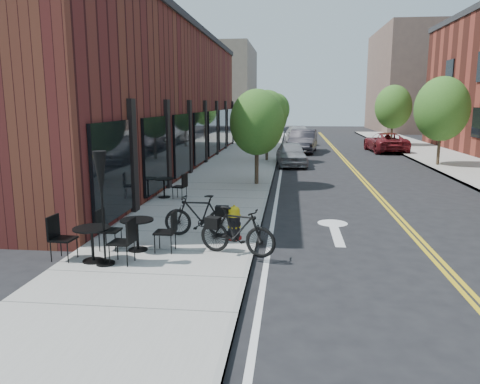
{
  "coord_description": "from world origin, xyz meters",
  "views": [
    {
      "loc": [
        0.77,
        -9.85,
        3.38
      ],
      "look_at": [
        -0.58,
        2.52,
        1.0
      ],
      "focal_mm": 35.0,
      "sensor_mm": 36.0,
      "label": 1
    }
  ],
  "objects": [
    {
      "name": "tree_near_c",
      "position": [
        -0.6,
        25.0,
        2.53
      ],
      "size": [
        2.1,
        2.1,
        3.67
      ],
      "color": "#382B1E",
      "rests_on": "sidewalk_near"
    },
    {
      "name": "bg_building_left",
      "position": [
        -8.0,
        48.0,
        5.0
      ],
      "size": [
        8.0,
        14.0,
        10.0
      ],
      "primitive_type": "cube",
      "color": "#726656",
      "rests_on": "ground"
    },
    {
      "name": "ground",
      "position": [
        0.0,
        0.0,
        0.0
      ],
      "size": [
        120.0,
        120.0,
        0.0
      ],
      "primitive_type": "plane",
      "color": "black",
      "rests_on": "ground"
    },
    {
      "name": "bistro_set_c",
      "position": [
        -3.6,
        5.81,
        0.56
      ],
      "size": [
        1.67,
        0.84,
        0.88
      ],
      "rotation": [
        0.0,
        0.0,
        -0.23
      ],
      "color": "black",
      "rests_on": "sidewalk_near"
    },
    {
      "name": "building_near",
      "position": [
        -6.5,
        14.0,
        3.5
      ],
      "size": [
        5.0,
        28.0,
        7.0
      ],
      "primitive_type": "cube",
      "color": "#4E1A19",
      "rests_on": "ground"
    },
    {
      "name": "parked_car_b",
      "position": [
        1.59,
        22.74,
        0.79
      ],
      "size": [
        2.19,
        4.93,
        1.57
      ],
      "primitive_type": "imported",
      "rotation": [
        0.0,
        0.0,
        -0.11
      ],
      "color": "black",
      "rests_on": "ground"
    },
    {
      "name": "tree_far_b",
      "position": [
        8.6,
        16.0,
        3.06
      ],
      "size": [
        2.8,
        2.8,
        4.62
      ],
      "color": "#382B1E",
      "rests_on": "sidewalk_far"
    },
    {
      "name": "tree_near_d",
      "position": [
        -0.6,
        33.0,
        2.79
      ],
      "size": [
        2.4,
        2.4,
        4.11
      ],
      "color": "#382B1E",
      "rests_on": "sidewalk_near"
    },
    {
      "name": "bg_building_right",
      "position": [
        16.0,
        50.0,
        6.0
      ],
      "size": [
        10.0,
        16.0,
        12.0
      ],
      "primitive_type": "cube",
      "color": "brown",
      "rests_on": "ground"
    },
    {
      "name": "sidewalk_near",
      "position": [
        -2.0,
        10.0,
        0.06
      ],
      "size": [
        4.0,
        70.0,
        0.12
      ],
      "primitive_type": "cube",
      "color": "#9E9B93",
      "rests_on": "ground"
    },
    {
      "name": "fire_hydrant",
      "position": [
        -0.56,
        1.05,
        0.52
      ],
      "size": [
        0.46,
        0.46,
        0.84
      ],
      "rotation": [
        0.0,
        0.0,
        -0.32
      ],
      "color": "maroon",
      "rests_on": "sidewalk_near"
    },
    {
      "name": "tree_near_b",
      "position": [
        -0.6,
        17.0,
        2.71
      ],
      "size": [
        2.3,
        2.3,
        3.98
      ],
      "color": "#382B1E",
      "rests_on": "sidewalk_near"
    },
    {
      "name": "parked_car_c",
      "position": [
        1.4,
        29.39,
        0.73
      ],
      "size": [
        2.69,
        5.23,
        1.45
      ],
      "primitive_type": "imported",
      "rotation": [
        0.0,
        0.0,
        0.14
      ],
      "color": "#A9A9AD",
      "rests_on": "ground"
    },
    {
      "name": "patio_umbrella",
      "position": [
        -2.96,
        -1.06,
        1.79
      ],
      "size": [
        0.38,
        0.38,
        2.33
      ],
      "color": "black",
      "rests_on": "sidewalk_near"
    },
    {
      "name": "tree_near_a",
      "position": [
        -0.6,
        9.0,
        2.6
      ],
      "size": [
        2.2,
        2.2,
        3.81
      ],
      "color": "#382B1E",
      "rests_on": "sidewalk_near"
    },
    {
      "name": "bicycle_left",
      "position": [
        -1.45,
        1.19,
        0.64
      ],
      "size": [
        1.74,
        0.51,
        1.04
      ],
      "primitive_type": "imported",
      "rotation": [
        0.0,
        0.0,
        -1.58
      ],
      "color": "black",
      "rests_on": "sidewalk_near"
    },
    {
      "name": "bistro_set_b",
      "position": [
        -3.28,
        -0.92,
        0.6
      ],
      "size": [
        1.77,
        0.81,
        0.95
      ],
      "rotation": [
        0.0,
        0.0,
        -0.07
      ],
      "color": "black",
      "rests_on": "sidewalk_near"
    },
    {
      "name": "bistro_set_a",
      "position": [
        -2.6,
        -0.08,
        0.59
      ],
      "size": [
        1.71,
        0.75,
        0.93
      ],
      "rotation": [
        0.0,
        0.0,
        -0.01
      ],
      "color": "black",
      "rests_on": "sidewalk_near"
    },
    {
      "name": "parked_car_a",
      "position": [
        0.8,
        15.59,
        0.66
      ],
      "size": [
        1.86,
        3.96,
        1.31
      ],
      "primitive_type": "imported",
      "rotation": [
        0.0,
        0.0,
        0.08
      ],
      "color": "gray",
      "rests_on": "ground"
    },
    {
      "name": "tree_far_c",
      "position": [
        8.6,
        28.0,
        3.06
      ],
      "size": [
        2.8,
        2.8,
        4.62
      ],
      "color": "#382B1E",
      "rests_on": "sidewalk_far"
    },
    {
      "name": "bicycle_right",
      "position": [
        -0.35,
        -0.14,
        0.65
      ],
      "size": [
        1.83,
        0.98,
        1.06
      ],
      "primitive_type": "imported",
      "rotation": [
        0.0,
        0.0,
        1.28
      ],
      "color": "black",
      "rests_on": "sidewalk_near"
    },
    {
      "name": "parked_car_far",
      "position": [
        7.32,
        23.63,
        0.68
      ],
      "size": [
        2.57,
        5.0,
        1.35
      ],
      "primitive_type": "imported",
      "rotation": [
        0.0,
        0.0,
        3.21
      ],
      "color": "maroon",
      "rests_on": "ground"
    }
  ]
}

